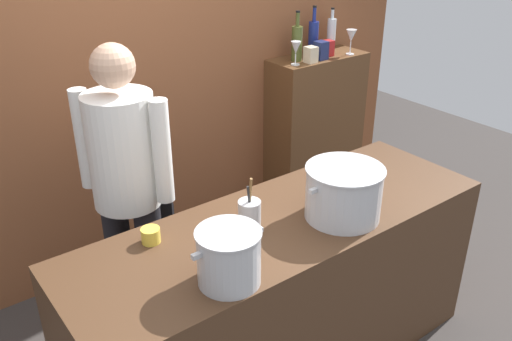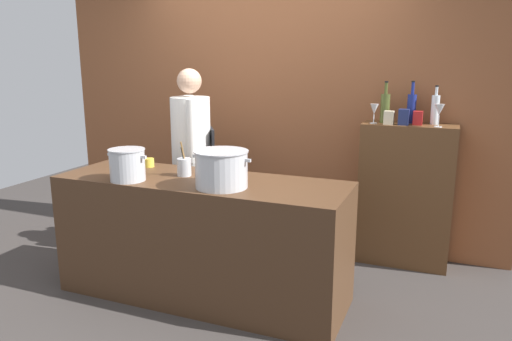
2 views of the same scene
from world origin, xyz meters
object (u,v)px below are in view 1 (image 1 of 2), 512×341
(butter_jar, at_px, (151,235))
(wine_glass_tall, at_px, (296,49))
(stockpot_large, at_px, (344,193))
(wine_glass_short, at_px, (351,37))
(wine_bottle_clear, at_px, (331,34))
(spice_tin_navy, at_px, (321,50))
(wine_bottle_cobalt, at_px, (313,37))
(chef, at_px, (127,180))
(wine_bottle_olive, at_px, (297,43))
(utensil_crock, at_px, (249,214))
(stockpot_small, at_px, (229,257))
(spice_tin_cream, at_px, (311,55))
(spice_tin_red, at_px, (328,48))

(butter_jar, height_order, wine_glass_tall, wine_glass_tall)
(stockpot_large, relative_size, wine_glass_short, 2.33)
(wine_bottle_clear, bearing_deg, butter_jar, -153.16)
(butter_jar, relative_size, spice_tin_navy, 0.65)
(butter_jar, bearing_deg, wine_bottle_cobalt, 28.96)
(chef, xyz_separation_m, wine_bottle_olive, (1.56, 0.51, 0.38))
(stockpot_large, bearing_deg, wine_bottle_olive, 57.01)
(chef, bearing_deg, utensil_crock, 172.29)
(utensil_crock, bearing_deg, wine_glass_tall, 41.94)
(wine_bottle_olive, xyz_separation_m, wine_glass_tall, (-0.08, -0.08, -0.02))
(stockpot_small, height_order, butter_jar, stockpot_small)
(spice_tin_navy, bearing_deg, wine_bottle_clear, 30.63)
(wine_glass_short, distance_m, spice_tin_cream, 0.39)
(chef, xyz_separation_m, wine_bottle_cobalt, (1.77, 0.56, 0.38))
(wine_bottle_olive, relative_size, wine_glass_short, 1.91)
(chef, bearing_deg, butter_jar, 133.59)
(chef, xyz_separation_m, butter_jar, (-0.12, -0.48, -0.03))
(wine_glass_short, distance_m, spice_tin_navy, 0.28)
(butter_jar, bearing_deg, wine_bottle_clear, 26.84)
(chef, xyz_separation_m, wine_glass_short, (1.99, 0.40, 0.38))
(wine_bottle_cobalt, height_order, wine_glass_short, wine_bottle_cobalt)
(butter_jar, relative_size, wine_bottle_olive, 0.24)
(butter_jar, relative_size, wine_glass_tall, 0.52)
(chef, bearing_deg, wine_bottle_clear, -106.37)
(spice_tin_cream, xyz_separation_m, spice_tin_navy, (0.11, 0.02, 0.01))
(stockpot_small, distance_m, spice_tin_red, 2.31)
(wine_glass_tall, bearing_deg, stockpot_small, -138.02)
(wine_glass_tall, distance_m, spice_tin_cream, 0.14)
(chef, xyz_separation_m, wine_bottle_clear, (1.95, 0.57, 0.37))
(wine_bottle_olive, bearing_deg, chef, -162.06)
(butter_jar, xyz_separation_m, spice_tin_cream, (1.73, 0.89, 0.34))
(spice_tin_cream, bearing_deg, wine_bottle_clear, 24.41)
(utensil_crock, bearing_deg, stockpot_large, -25.58)
(wine_bottle_clear, distance_m, wine_bottle_cobalt, 0.18)
(wine_bottle_olive, bearing_deg, spice_tin_navy, -24.85)
(spice_tin_red, bearing_deg, spice_tin_cream, -164.31)
(butter_jar, bearing_deg, stockpot_large, -23.16)
(stockpot_small, relative_size, wine_bottle_cobalt, 0.91)
(chef, bearing_deg, stockpot_small, 147.26)
(butter_jar, xyz_separation_m, spice_tin_red, (1.95, 0.95, 0.34))
(utensil_crock, relative_size, wine_bottle_cobalt, 0.74)
(chef, height_order, wine_bottle_clear, chef)
(spice_tin_red, bearing_deg, wine_bottle_olive, 172.89)
(stockpot_small, xyz_separation_m, spice_tin_navy, (1.73, 1.34, 0.26))
(butter_jar, bearing_deg, spice_tin_cream, 27.31)
(stockpot_small, xyz_separation_m, wine_bottle_cobalt, (1.77, 1.47, 0.33))
(wine_glass_tall, distance_m, spice_tin_red, 0.35)
(butter_jar, distance_m, wine_bottle_clear, 2.36)
(wine_bottle_olive, relative_size, wine_bottle_cobalt, 0.99)
(stockpot_large, distance_m, utensil_crock, 0.45)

